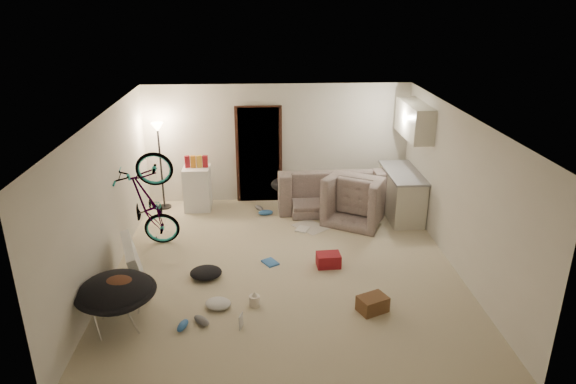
{
  "coord_description": "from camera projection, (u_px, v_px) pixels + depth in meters",
  "views": [
    {
      "loc": [
        -0.37,
        -7.41,
        4.17
      ],
      "look_at": [
        0.08,
        0.6,
        1.08
      ],
      "focal_mm": 32.0,
      "sensor_mm": 36.0,
      "label": 1
    }
  ],
  "objects": [
    {
      "name": "clothes_lump_c",
      "position": [
        218.0,
        304.0,
        7.31
      ],
      "size": [
        0.46,
        0.42,
        0.12
      ],
      "primitive_type": "ellipsoid",
      "rotation": [
        0.0,
        0.0,
        -0.32
      ],
      "color": "silver",
      "rests_on": "floor"
    },
    {
      "name": "mini_fridge",
      "position": [
        198.0,
        188.0,
        10.55
      ],
      "size": [
        0.53,
        0.53,
        0.9
      ],
      "primitive_type": "cube",
      "rotation": [
        0.0,
        0.0,
        -0.0
      ],
      "color": "white",
      "rests_on": "floor"
    },
    {
      "name": "sofa_drape",
      "position": [
        285.0,
        184.0,
        10.52
      ],
      "size": [
        0.63,
        0.54,
        0.28
      ],
      "primitive_type": "ellipsoid",
      "rotation": [
        0.0,
        0.0,
        0.16
      ],
      "color": "black",
      "rests_on": "sofa"
    },
    {
      "name": "armchair",
      "position": [
        359.0,
        202.0,
        10.11
      ],
      "size": [
        1.43,
        1.38,
        0.71
      ],
      "primitive_type": "imported",
      "rotation": [
        0.0,
        0.0,
        2.62
      ],
      "color": "#383F38",
      "rests_on": "floor"
    },
    {
      "name": "wall_back",
      "position": [
        278.0,
        143.0,
        10.78
      ],
      "size": [
        5.5,
        0.02,
        2.5
      ],
      "primitive_type": "cube",
      "color": "silver",
      "rests_on": "floor"
    },
    {
      "name": "juicer",
      "position": [
        254.0,
        300.0,
        7.33
      ],
      "size": [
        0.16,
        0.16,
        0.22
      ],
      "color": "silver",
      "rests_on": "floor"
    },
    {
      "name": "snack_box_3",
      "position": [
        205.0,
        163.0,
        10.36
      ],
      "size": [
        0.11,
        0.08,
        0.3
      ],
      "primitive_type": "cube",
      "rotation": [
        0.0,
        0.0,
        -0.11
      ],
      "color": "maroon",
      "rests_on": "mini_fridge"
    },
    {
      "name": "doorway",
      "position": [
        259.0,
        155.0,
        10.8
      ],
      "size": [
        0.85,
        0.1,
        2.04
      ],
      "primitive_type": "cube",
      "color": "black",
      "rests_on": "floor"
    },
    {
      "name": "wall_front",
      "position": [
        300.0,
        305.0,
        5.17
      ],
      "size": [
        5.5,
        0.02,
        2.5
      ],
      "primitive_type": "cube",
      "color": "silver",
      "rests_on": "floor"
    },
    {
      "name": "bicycle",
      "position": [
        151.0,
        222.0,
        8.92
      ],
      "size": [
        1.85,
        0.89,
        1.05
      ],
      "primitive_type": "imported",
      "rotation": [
        0.0,
        -0.17,
        1.63
      ],
      "color": "black",
      "rests_on": "floor"
    },
    {
      "name": "door_trim",
      "position": [
        259.0,
        155.0,
        10.77
      ],
      "size": [
        0.97,
        0.04,
        2.1
      ],
      "primitive_type": "cube",
      "color": "#361B13",
      "rests_on": "floor"
    },
    {
      "name": "book_asset",
      "position": [
        240.0,
        331.0,
        6.8
      ],
      "size": [
        0.25,
        0.21,
        0.02
      ],
      "primitive_type": "imported",
      "rotation": [
        0.0,
        0.0,
        1.26
      ],
      "color": "maroon",
      "rests_on": "floor"
    },
    {
      "name": "book_white",
      "position": [
        302.0,
        229.0,
        9.74
      ],
      "size": [
        0.31,
        0.34,
        0.03
      ],
      "primitive_type": "cube",
      "rotation": [
        0.0,
        0.0,
        -0.46
      ],
      "color": "silver",
      "rests_on": "floor"
    },
    {
      "name": "snack_box_2",
      "position": [
        199.0,
        163.0,
        10.35
      ],
      "size": [
        0.12,
        0.1,
        0.3
      ],
      "primitive_type": "cube",
      "rotation": [
        0.0,
        0.0,
        0.35
      ],
      "color": "gold",
      "rests_on": "mini_fridge"
    },
    {
      "name": "wall_left",
      "position": [
        105.0,
        199.0,
        7.83
      ],
      "size": [
        0.02,
        6.0,
        2.5
      ],
      "primitive_type": "cube",
      "color": "silver",
      "rests_on": "floor"
    },
    {
      "name": "kitchen_counter",
      "position": [
        401.0,
        194.0,
        10.26
      ],
      "size": [
        0.6,
        1.5,
        0.88
      ],
      "primitive_type": "cube",
      "color": "beige",
      "rests_on": "floor"
    },
    {
      "name": "floor_lamp",
      "position": [
        159.0,
        147.0,
        10.3
      ],
      "size": [
        0.28,
        0.28,
        1.81
      ],
      "color": "black",
      "rests_on": "floor"
    },
    {
      "name": "ceiling",
      "position": [
        285.0,
        116.0,
        7.52
      ],
      "size": [
        5.5,
        6.0,
        0.02
      ],
      "primitive_type": "cube",
      "color": "white",
      "rests_on": "wall_back"
    },
    {
      "name": "newspaper",
      "position": [
        310.0,
        227.0,
        9.86
      ],
      "size": [
        0.75,
        0.77,
        0.01
      ],
      "primitive_type": "cube",
      "rotation": [
        0.0,
        0.0,
        0.67
      ],
      "color": "beige",
      "rests_on": "floor"
    },
    {
      "name": "shoe_3",
      "position": [
        202.0,
        320.0,
        6.94
      ],
      "size": [
        0.29,
        0.29,
        0.11
      ],
      "primitive_type": "ellipsoid",
      "rotation": [
        0.0,
        0.0,
        -0.78
      ],
      "color": "slate",
      "rests_on": "floor"
    },
    {
      "name": "shoe_1",
      "position": [
        259.0,
        208.0,
        10.61
      ],
      "size": [
        0.23,
        0.27,
        0.09
      ],
      "primitive_type": "ellipsoid",
      "rotation": [
        0.0,
        0.0,
        -1.0
      ],
      "color": "slate",
      "rests_on": "floor"
    },
    {
      "name": "wall_right",
      "position": [
        459.0,
        192.0,
        8.12
      ],
      "size": [
        0.02,
        6.0,
        2.5
      ],
      "primitive_type": "cube",
      "color": "silver",
      "rests_on": "floor"
    },
    {
      "name": "clothes_lump_a",
      "position": [
        206.0,
        273.0,
        8.08
      ],
      "size": [
        0.53,
        0.46,
        0.16
      ],
      "primitive_type": "ellipsoid",
      "rotation": [
        0.0,
        0.0,
        0.06
      ],
      "color": "black",
      "rests_on": "floor"
    },
    {
      "name": "snack_box_1",
      "position": [
        193.0,
        163.0,
        10.35
      ],
      "size": [
        0.1,
        0.07,
        0.3
      ],
      "primitive_type": "cube",
      "rotation": [
        0.0,
        0.0,
        -0.01
      ],
      "color": "#C57018",
      "rests_on": "mini_fridge"
    },
    {
      "name": "tv_box",
      "position": [
        135.0,
        265.0,
        7.75
      ],
      "size": [
        0.6,
        1.12,
        0.73
      ],
      "primitive_type": "cube",
      "rotation": [
        0.0,
        -0.21,
        0.31
      ],
      "color": "silver",
      "rests_on": "floor"
    },
    {
      "name": "sofa",
      "position": [
        330.0,
        193.0,
        10.65
      ],
      "size": [
        2.22,
        0.92,
        0.64
      ],
      "primitive_type": "imported",
      "rotation": [
        0.0,
        0.0,
        3.17
      ],
      "color": "#383F38",
      "rests_on": "floor"
    },
    {
      "name": "counter_top",
      "position": [
        403.0,
        173.0,
        10.09
      ],
      "size": [
        0.64,
        1.54,
        0.04
      ],
      "primitive_type": "cube",
      "color": "gray",
      "rests_on": "kitchen_counter"
    },
    {
      "name": "shoe_0",
      "position": [
        266.0,
        213.0,
        10.37
      ],
      "size": [
        0.31,
        0.15,
        0.11
      ],
      "primitive_type": "ellipsoid",
      "rotation": [
        0.0,
        0.0,
        0.09
      ],
      "color": "#3168B3",
      "rests_on": "floor"
    },
    {
      "name": "drink_case_b",
      "position": [
        328.0,
        260.0,
        8.4
      ],
      "size": [
        0.4,
        0.3,
        0.22
      ],
      "primitive_type": "cube",
      "rotation": [
        0.0,
        0.0,
        0.06
      ],
      "color": "maroon",
      "rests_on": "floor"
    },
    {
      "name": "hoodie",
      "position": [
        118.0,
        285.0,
        6.64
      ],
      "size": [
        0.52,
        0.44,
        0.22
      ],
      "primitive_type": "ellipsoid",
      "rotation": [
        0.0,
        0.0,
        0.1
      ],
      "color": "#58301E",
      "rests_on": "saucer_chair"
    },
    {
      "name": "floor",
      "position": [
        285.0,
        267.0,
        8.43
      ],
      "size": [
        5.5,
        6.0,
        0.02
      ],
      "primitive_type": "cube",
      "color": "beige",
      "rests_on": "ground"
    },
    {
      "name": "snack_box_0",
      "position": [
        187.0,
        163.0,
        10.34
      ],
      "size": [
        0.12,
        0.1,
        0.3
      ],
      "primitive_type": "cube",
      "rotation": [
        0.0,
        0.0,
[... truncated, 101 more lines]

